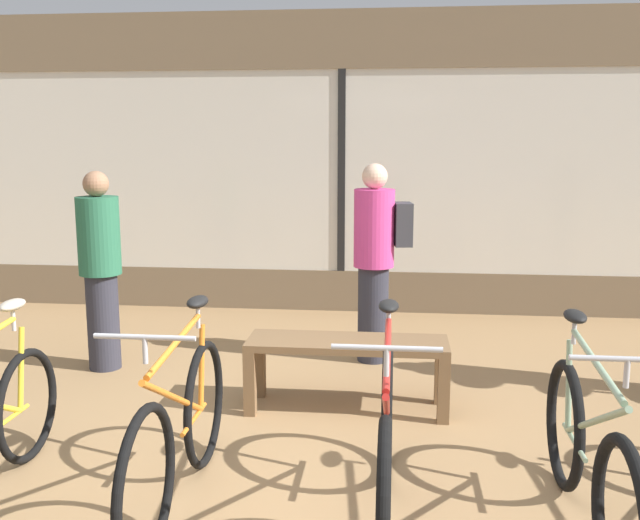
# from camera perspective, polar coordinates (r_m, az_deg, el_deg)

# --- Properties ---
(ground_plane) EXTENTS (24.00, 24.00, 0.00)m
(ground_plane) POSITION_cam_1_polar(r_m,az_deg,el_deg) (4.06, -3.03, -18.22)
(ground_plane) COLOR #99754C
(shop_back_wall) EXTENTS (12.00, 0.08, 3.20)m
(shop_back_wall) POSITION_cam_1_polar(r_m,az_deg,el_deg) (7.70, 1.75, 7.89)
(shop_back_wall) COLOR #7A664C
(shop_back_wall) RESTS_ON ground_plane
(bicycle_center_left) EXTENTS (0.46, 1.73, 1.05)m
(bicycle_center_left) POSITION_cam_1_polar(r_m,az_deg,el_deg) (3.85, -11.15, -13.33)
(bicycle_center_left) COLOR black
(bicycle_center_left) RESTS_ON ground_plane
(bicycle_center_right) EXTENTS (0.46, 1.80, 1.06)m
(bicycle_center_right) POSITION_cam_1_polar(r_m,az_deg,el_deg) (3.65, 5.29, -14.50)
(bicycle_center_right) COLOR black
(bicycle_center_right) RESTS_ON ground_plane
(bicycle_right) EXTENTS (0.46, 1.70, 1.04)m
(bicycle_right) POSITION_cam_1_polar(r_m,az_deg,el_deg) (3.77, 20.66, -14.61)
(bicycle_right) COLOR black
(bicycle_right) RESTS_ON ground_plane
(display_bench) EXTENTS (1.40, 0.44, 0.51)m
(display_bench) POSITION_cam_1_polar(r_m,az_deg,el_deg) (5.03, 2.20, -7.44)
(display_bench) COLOR brown
(display_bench) RESTS_ON ground_plane
(customer_by_window) EXTENTS (0.47, 0.47, 1.64)m
(customer_by_window) POSITION_cam_1_polar(r_m,az_deg,el_deg) (6.07, -17.17, -0.54)
(customer_by_window) COLOR #2D2D38
(customer_by_window) RESTS_ON ground_plane
(customer_mid_floor) EXTENTS (0.51, 0.38, 1.69)m
(customer_mid_floor) POSITION_cam_1_polar(r_m,az_deg,el_deg) (6.01, 4.50, 0.30)
(customer_mid_floor) COLOR #2D2D38
(customer_mid_floor) RESTS_ON ground_plane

